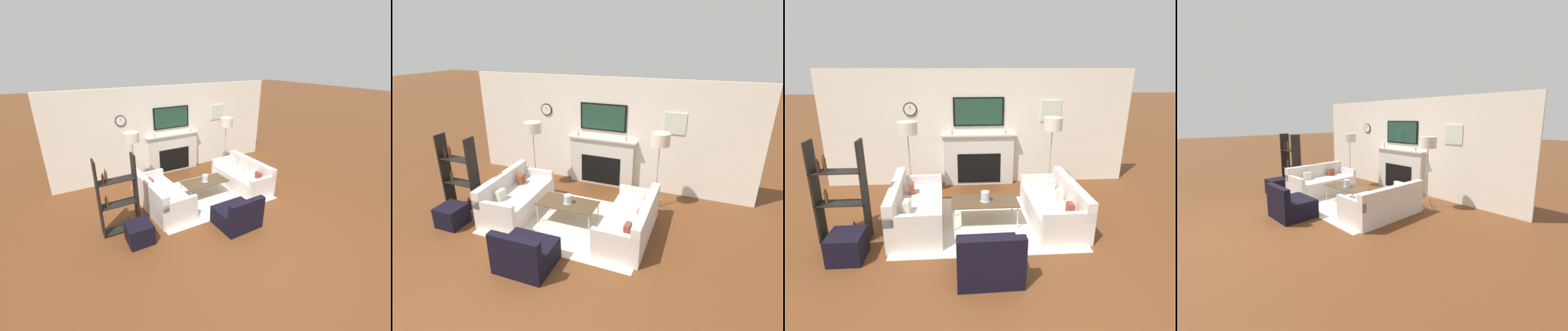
# 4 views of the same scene
# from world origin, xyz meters

# --- Properties ---
(ground_plane) EXTENTS (60.00, 60.00, 0.00)m
(ground_plane) POSITION_xyz_m (0.00, 0.00, 0.00)
(ground_plane) COLOR brown
(fireplace_wall) EXTENTS (7.21, 0.28, 2.70)m
(fireplace_wall) POSITION_xyz_m (0.00, 4.25, 1.22)
(fireplace_wall) COLOR silver
(fireplace_wall) RESTS_ON ground_plane
(area_rug) EXTENTS (3.16, 2.17, 0.01)m
(area_rug) POSITION_xyz_m (0.00, 2.20, 0.01)
(area_rug) COLOR beige
(area_rug) RESTS_ON ground_plane
(couch_left) EXTENTS (0.96, 1.88, 0.81)m
(couch_left) POSITION_xyz_m (-1.27, 2.20, 0.29)
(couch_left) COLOR silver
(couch_left) RESTS_ON ground_plane
(couch_right) EXTENTS (0.84, 1.84, 0.75)m
(couch_right) POSITION_xyz_m (1.27, 2.20, 0.27)
(couch_right) COLOR silver
(couch_right) RESTS_ON ground_plane
(armchair) EXTENTS (0.89, 0.79, 0.75)m
(armchair) POSITION_xyz_m (-0.09, 0.69, 0.25)
(armchair) COLOR black
(armchair) RESTS_ON ground_plane
(coffee_table) EXTENTS (1.20, 0.60, 0.44)m
(coffee_table) POSITION_xyz_m (-0.03, 2.18, 0.41)
(coffee_table) COLOR #4C3823
(coffee_table) RESTS_ON ground_plane
(hurricane_candle) EXTENTS (0.18, 0.18, 0.18)m
(hurricane_candle) POSITION_xyz_m (-0.02, 2.17, 0.52)
(hurricane_candle) COLOR silver
(hurricane_candle) RESTS_ON coffee_table
(floor_lamp_left) EXTENTS (0.41, 0.41, 1.68)m
(floor_lamp_left) POSITION_xyz_m (-1.52, 3.44, 1.52)
(floor_lamp_left) COLOR #9E998E
(floor_lamp_left) RESTS_ON ground_plane
(floor_lamp_right) EXTENTS (0.40, 0.40, 1.73)m
(floor_lamp_right) POSITION_xyz_m (1.52, 3.44, 1.56)
(floor_lamp_right) COLOR #9E998E
(floor_lamp_right) RESTS_ON ground_plane
(shelf_unit) EXTENTS (0.80, 0.28, 1.68)m
(shelf_unit) POSITION_xyz_m (-2.37, 1.80, 0.79)
(shelf_unit) COLOR black
(shelf_unit) RESTS_ON ground_plane
(ottoman) EXTENTS (0.50, 0.50, 0.42)m
(ottoman) POSITION_xyz_m (-2.15, 1.22, 0.21)
(ottoman) COLOR black
(ottoman) RESTS_ON ground_plane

